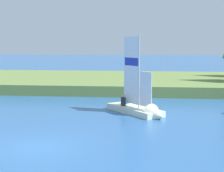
# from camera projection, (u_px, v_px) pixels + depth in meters

# --- Properties ---
(ground_plane) EXTENTS (200.00, 200.00, 0.00)m
(ground_plane) POSITION_uv_depth(u_px,v_px,m) (39.00, 147.00, 16.29)
(ground_plane) COLOR #2D609E
(shore_bank) EXTENTS (80.00, 15.25, 0.92)m
(shore_bank) POSITION_uv_depth(u_px,v_px,m) (103.00, 81.00, 38.02)
(shore_bank) COLOR olive
(shore_bank) RESTS_ON ground
(sailboat) EXTENTS (4.27, 4.74, 5.63)m
(sailboat) POSITION_uv_depth(u_px,v_px,m) (143.00, 109.00, 23.21)
(sailboat) COLOR silver
(sailboat) RESTS_ON ground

